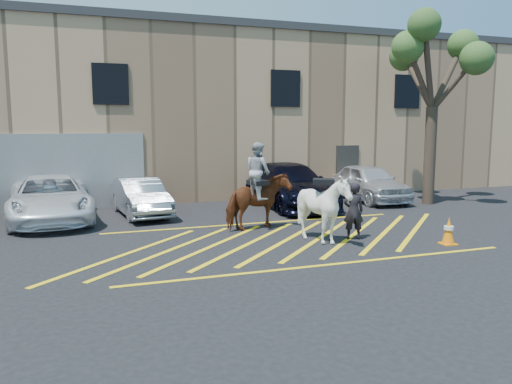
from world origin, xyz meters
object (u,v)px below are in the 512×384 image
object	(u,v)px
car_white_pickup	(50,199)
car_white_suv	(368,182)
car_silver_sedan	(140,197)
car_blue_suv	(289,185)
handler	(353,211)
mounted_bay	(258,195)
traffic_cone	(449,231)
saddled_white	(323,208)
tree	(434,57)

from	to	relation	value
car_white_pickup	car_white_suv	bearing A→B (deg)	-1.57
car_white_pickup	car_silver_sedan	bearing A→B (deg)	-1.66
car_silver_sedan	car_white_suv	bearing A→B (deg)	-4.76
car_blue_suv	handler	xyz separation A→B (m)	(-0.53, -5.67, -0.03)
car_white_pickup	mounted_bay	xyz separation A→B (m)	(5.93, -3.42, 0.32)
car_silver_sedan	handler	size ratio (longest dim) A/B	2.49
car_silver_sedan	traffic_cone	distance (m)	9.97
car_silver_sedan	mounted_bay	xyz separation A→B (m)	(3.05, -3.52, 0.41)
handler	mounted_bay	xyz separation A→B (m)	(-2.03, 2.08, 0.27)
car_silver_sedan	saddled_white	size ratio (longest dim) A/B	1.79
saddled_white	traffic_cone	world-z (taller)	saddled_white
handler	saddled_white	distance (m)	0.97
mounted_bay	tree	distance (m)	9.51
car_silver_sedan	car_blue_suv	world-z (taller)	car_blue_suv
car_white_pickup	saddled_white	world-z (taller)	saddled_white
car_white_suv	traffic_cone	xyz separation A→B (m)	(-2.11, -7.27, -0.39)
mounted_bay	saddled_white	bearing A→B (deg)	-63.62
car_white_suv	tree	xyz separation A→B (m)	(1.76, -1.51, 4.93)
handler	mounted_bay	distance (m)	2.92
car_white_suv	saddled_white	distance (m)	7.89
car_blue_suv	handler	size ratio (longest dim) A/B	3.59
mounted_bay	saddled_white	distance (m)	2.41
car_silver_sedan	tree	bearing A→B (deg)	-12.92
car_blue_suv	car_white_suv	distance (m)	3.65
car_white_suv	tree	size ratio (longest dim) A/B	0.61
car_white_pickup	saddled_white	distance (m)	8.95
car_white_suv	handler	bearing A→B (deg)	-123.32
car_silver_sedan	handler	xyz separation A→B (m)	(5.08, -5.60, 0.14)
handler	traffic_cone	size ratio (longest dim) A/B	2.15
car_blue_suv	saddled_white	xyz separation A→B (m)	(-1.49, -5.75, 0.11)
car_blue_suv	car_white_suv	size ratio (longest dim) A/B	1.27
car_white_pickup	saddled_white	bearing A→B (deg)	-42.09
saddled_white	tree	bearing A→B (deg)	32.99
handler	tree	world-z (taller)	tree
car_silver_sedan	car_blue_suv	bearing A→B (deg)	-5.92
handler	mounted_bay	size ratio (longest dim) A/B	0.60
car_white_pickup	car_white_suv	xyz separation A→B (m)	(12.13, 0.41, 0.02)
car_blue_suv	car_white_suv	xyz separation A→B (m)	(3.64, 0.24, -0.06)
car_blue_suv	traffic_cone	world-z (taller)	car_blue_suv
car_blue_suv	handler	distance (m)	5.70
car_silver_sedan	car_white_pickup	bearing A→B (deg)	175.13
mounted_bay	traffic_cone	distance (m)	5.39
mounted_bay	tree	world-z (taller)	tree
traffic_cone	tree	world-z (taller)	tree
car_white_suv	saddled_white	xyz separation A→B (m)	(-5.13, -5.99, 0.17)
handler	tree	xyz separation A→B (m)	(5.94, 4.40, 4.91)
tree	saddled_white	bearing A→B (deg)	-147.01
car_white_suv	tree	bearing A→B (deg)	-38.70
car_white_suv	handler	xyz separation A→B (m)	(-4.17, -5.91, 0.03)
car_white_suv	car_white_pickup	bearing A→B (deg)	-176.16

